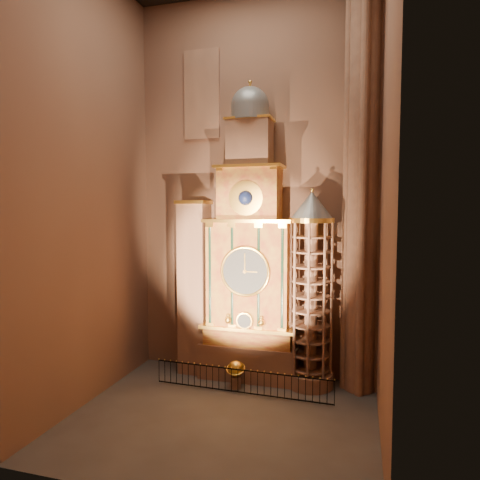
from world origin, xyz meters
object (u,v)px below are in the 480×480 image
(portrait_tower, at_px, (194,286))
(stair_turret, at_px, (311,291))
(astronomical_clock, at_px, (250,262))
(celestial_globe, at_px, (236,372))
(iron_railing, at_px, (241,381))

(portrait_tower, distance_m, stair_turret, 6.91)
(astronomical_clock, xyz_separation_m, celestial_globe, (-0.34, -1.65, -5.78))
(portrait_tower, relative_size, celestial_globe, 6.79)
(portrait_tower, height_order, celestial_globe, portrait_tower)
(astronomical_clock, bearing_deg, portrait_tower, 179.71)
(portrait_tower, bearing_deg, celestial_globe, -28.64)
(portrait_tower, distance_m, iron_railing, 6.17)
(stair_turret, height_order, iron_railing, stair_turret)
(stair_turret, height_order, celestial_globe, stair_turret)
(stair_turret, xyz_separation_m, iron_railing, (-3.34, -2.08, -4.58))
(portrait_tower, xyz_separation_m, celestial_globe, (3.06, -1.67, -4.25))
(iron_railing, bearing_deg, stair_turret, 31.89)
(celestial_globe, bearing_deg, astronomical_clock, 78.38)
(celestial_globe, bearing_deg, iron_railing, -54.19)
(iron_railing, bearing_deg, astronomical_clock, 93.84)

